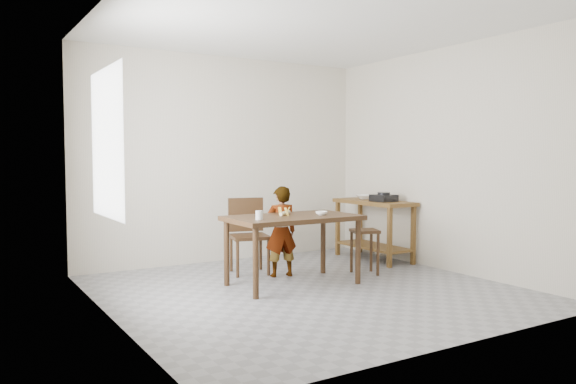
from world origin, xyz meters
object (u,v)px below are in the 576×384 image
stool (365,252)px  dining_table (293,250)px  child (281,231)px  prep_counter (374,230)px  dining_chair (249,236)px

stool → dining_table: bearing=-178.2°
dining_table → child: child is taller
prep_counter → stool: (-0.70, -0.67, -0.14)m
dining_table → stool: size_ratio=2.65×
dining_chair → stool: size_ratio=1.68×
dining_chair → stool: 1.37m
dining_table → prep_counter: (1.72, 0.70, 0.03)m
dining_chair → stool: dining_chair is taller
dining_chair → stool: (1.14, -0.74, -0.18)m
dining_table → prep_counter: 1.86m
dining_table → stool: dining_table is taller
prep_counter → dining_chair: bearing=177.9°
prep_counter → child: child is taller
prep_counter → dining_chair: (-1.85, 0.07, 0.04)m
dining_table → stool: 1.02m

